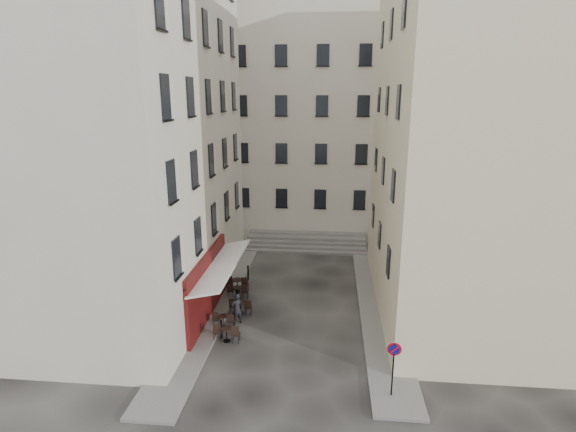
# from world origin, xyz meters

# --- Properties ---
(ground) EXTENTS (90.00, 90.00, 0.00)m
(ground) POSITION_xyz_m (0.00, 0.00, 0.00)
(ground) COLOR black
(ground) RESTS_ON ground
(sidewalk_left) EXTENTS (2.00, 22.00, 0.12)m
(sidewalk_left) POSITION_xyz_m (-4.50, 4.00, 0.06)
(sidewalk_left) COLOR slate
(sidewalk_left) RESTS_ON ground
(sidewalk_right) EXTENTS (2.00, 18.00, 0.12)m
(sidewalk_right) POSITION_xyz_m (4.50, 3.00, 0.06)
(sidewalk_right) COLOR slate
(sidewalk_right) RESTS_ON ground
(building_left) EXTENTS (12.20, 16.20, 20.60)m
(building_left) POSITION_xyz_m (-10.50, 3.00, 10.31)
(building_left) COLOR beige
(building_left) RESTS_ON ground
(building_right) EXTENTS (12.20, 14.20, 18.60)m
(building_right) POSITION_xyz_m (10.50, 3.50, 9.31)
(building_right) COLOR beige
(building_right) RESTS_ON ground
(building_back) EXTENTS (18.20, 10.20, 18.60)m
(building_back) POSITION_xyz_m (-1.00, 19.00, 9.31)
(building_back) COLOR beige
(building_back) RESTS_ON ground
(cafe_storefront) EXTENTS (1.74, 7.30, 3.50)m
(cafe_storefront) POSITION_xyz_m (-4.32, 1.00, 1.88)
(cafe_storefront) COLOR #480A10
(cafe_storefront) RESTS_ON ground
(stone_steps) EXTENTS (9.00, 3.15, 0.80)m
(stone_steps) POSITION_xyz_m (0.00, 12.57, 0.40)
(stone_steps) COLOR slate
(stone_steps) RESTS_ON ground
(bollard_near) EXTENTS (0.12, 0.12, 0.98)m
(bollard_near) POSITION_xyz_m (-3.25, -1.00, 0.53)
(bollard_near) COLOR black
(bollard_near) RESTS_ON ground
(bollard_mid) EXTENTS (0.12, 0.12, 0.98)m
(bollard_mid) POSITION_xyz_m (-3.25, 2.50, 0.53)
(bollard_mid) COLOR black
(bollard_mid) RESTS_ON ground
(bollard_far) EXTENTS (0.12, 0.12, 0.98)m
(bollard_far) POSITION_xyz_m (-3.25, 6.00, 0.53)
(bollard_far) COLOR black
(bollard_far) RESTS_ON ground
(no_parking_sign) EXTENTS (0.54, 0.11, 2.38)m
(no_parking_sign) POSITION_xyz_m (4.30, -4.69, 1.69)
(no_parking_sign) COLOR black
(no_parking_sign) RESTS_ON ground
(bistro_table_a) EXTENTS (1.26, 0.59, 0.89)m
(bistro_table_a) POSITION_xyz_m (-2.92, -1.30, 0.45)
(bistro_table_a) COLOR black
(bistro_table_a) RESTS_ON ground
(bistro_table_b) EXTENTS (1.13, 0.53, 0.80)m
(bistro_table_b) POSITION_xyz_m (-3.39, 0.00, 0.41)
(bistro_table_b) COLOR black
(bistro_table_b) RESTS_ON ground
(bistro_table_c) EXTENTS (1.21, 0.57, 0.85)m
(bistro_table_c) POSITION_xyz_m (-2.81, 1.49, 0.44)
(bistro_table_c) COLOR black
(bistro_table_c) RESTS_ON ground
(bistro_table_d) EXTENTS (1.21, 0.57, 0.85)m
(bistro_table_d) POSITION_xyz_m (-3.36, 3.37, 0.44)
(bistro_table_d) COLOR black
(bistro_table_d) RESTS_ON ground
(bistro_table_e) EXTENTS (1.36, 0.64, 0.95)m
(bistro_table_e) POSITION_xyz_m (-3.57, 4.27, 0.49)
(bistro_table_e) COLOR black
(bistro_table_e) RESTS_ON ground
(pedestrian) EXTENTS (0.72, 0.66, 1.66)m
(pedestrian) POSITION_xyz_m (-2.79, 0.46, 0.83)
(pedestrian) COLOR black
(pedestrian) RESTS_ON ground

